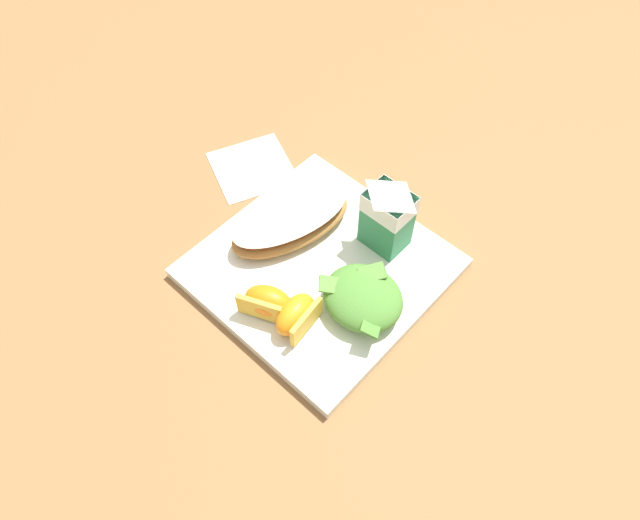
{
  "coord_description": "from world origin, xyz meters",
  "views": [
    {
      "loc": [
        0.28,
        -0.31,
        0.63
      ],
      "look_at": [
        0.0,
        0.0,
        0.03
      ],
      "focal_mm": 32.78,
      "sensor_mm": 36.0,
      "label": 1
    }
  ],
  "objects": [
    {
      "name": "white_plate",
      "position": [
        0.0,
        0.0,
        0.01
      ],
      "size": [
        0.28,
        0.28,
        0.02
      ],
      "primitive_type": "cube",
      "color": "white",
      "rests_on": "ground"
    },
    {
      "name": "cheesy_pizza_bread",
      "position": [
        -0.07,
        0.01,
        0.03
      ],
      "size": [
        0.12,
        0.19,
        0.04
      ],
      "color": "#A87038",
      "rests_on": "white_plate"
    },
    {
      "name": "orange_wedge_front",
      "position": [
        -0.0,
        -0.09,
        0.04
      ],
      "size": [
        0.07,
        0.06,
        0.04
      ],
      "color": "orange",
      "rests_on": "white_plate"
    },
    {
      "name": "milk_carton",
      "position": [
        0.04,
        0.08,
        0.08
      ],
      "size": [
        0.06,
        0.05,
        0.11
      ],
      "color": "#2D8451",
      "rests_on": "white_plate"
    },
    {
      "name": "orange_wedge_middle",
      "position": [
        0.04,
        -0.08,
        0.04
      ],
      "size": [
        0.04,
        0.06,
        0.04
      ],
      "color": "orange",
      "rests_on": "white_plate"
    },
    {
      "name": "ground",
      "position": [
        0.0,
        0.0,
        0.0
      ],
      "size": [
        3.0,
        3.0,
        0.0
      ],
      "primitive_type": "plane",
      "color": "olive"
    },
    {
      "name": "paper_napkin",
      "position": [
        -0.2,
        0.07,
        0.0
      ],
      "size": [
        0.14,
        0.14,
        0.0
      ],
      "primitive_type": "cube",
      "rotation": [
        0.0,
        0.0,
        -0.41
      ],
      "color": "white",
      "rests_on": "ground"
    },
    {
      "name": "green_salad_pile",
      "position": [
        0.08,
        -0.01,
        0.04
      ],
      "size": [
        0.1,
        0.09,
        0.04
      ],
      "color": "#4C8433",
      "rests_on": "white_plate"
    }
  ]
}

